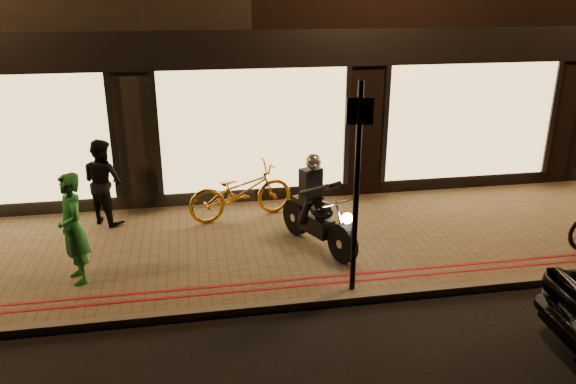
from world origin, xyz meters
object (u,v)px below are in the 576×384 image
(bicycle_gold, at_px, (241,191))
(person_green, at_px, (73,229))
(motorcycle, at_px, (317,212))
(sign_post, at_px, (357,179))

(bicycle_gold, relative_size, person_green, 1.20)
(motorcycle, bearing_deg, person_green, 164.29)
(motorcycle, distance_m, sign_post, 1.82)
(sign_post, relative_size, bicycle_gold, 1.50)
(motorcycle, distance_m, person_green, 3.77)
(sign_post, height_order, person_green, sign_post)
(motorcycle, relative_size, sign_post, 0.61)
(sign_post, xyz_separation_m, bicycle_gold, (-1.31, 2.95, -1.15))
(motorcycle, height_order, person_green, person_green)
(motorcycle, relative_size, person_green, 1.10)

